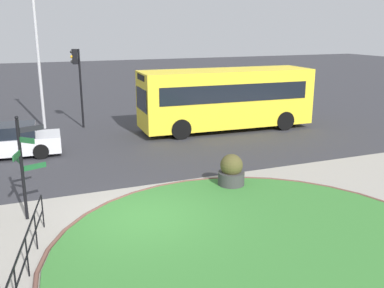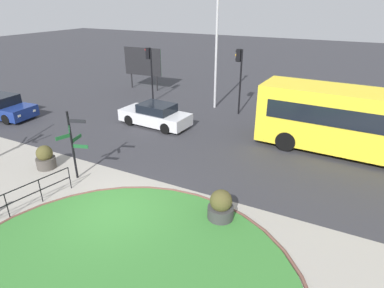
{
  "view_description": "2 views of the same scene",
  "coord_description": "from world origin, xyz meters",
  "px_view_note": "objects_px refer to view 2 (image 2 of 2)",
  "views": [
    {
      "loc": [
        -2.88,
        -10.96,
        5.32
      ],
      "look_at": [
        2.98,
        3.62,
        1.03
      ],
      "focal_mm": 40.39,
      "sensor_mm": 36.0,
      "label": 1
    },
    {
      "loc": [
        6.92,
        -7.25,
        7.03
      ],
      "look_at": [
        0.78,
        4.64,
        1.05
      ],
      "focal_mm": 30.47,
      "sensor_mm": 36.0,
      "label": 2
    }
  ],
  "objects_px": {
    "car_far_lane": "(155,115)",
    "car_near_lane": "(2,107)",
    "planter_near_signpost": "(221,207)",
    "bus_yellow": "(356,121)",
    "traffic_light_far": "(239,68)",
    "planter_kerbside": "(45,158)",
    "traffic_light_near": "(149,63)",
    "billboard_left": "(143,62)",
    "lamppost_tall": "(216,44)",
    "signpost_directional": "(73,141)"
  },
  "relations": [
    {
      "from": "bus_yellow",
      "to": "traffic_light_far",
      "type": "xyz_separation_m",
      "value": [
        -7.12,
        3.28,
        1.36
      ]
    },
    {
      "from": "bus_yellow",
      "to": "car_far_lane",
      "type": "height_order",
      "value": "bus_yellow"
    },
    {
      "from": "lamppost_tall",
      "to": "car_far_lane",
      "type": "bearing_deg",
      "value": -109.55
    },
    {
      "from": "car_near_lane",
      "to": "planter_near_signpost",
      "type": "distance_m",
      "value": 17.02
    },
    {
      "from": "bus_yellow",
      "to": "traffic_light_near",
      "type": "xyz_separation_m",
      "value": [
        -13.8,
        3.08,
        1.14
      ]
    },
    {
      "from": "car_far_lane",
      "to": "car_near_lane",
      "type": "bearing_deg",
      "value": 22.79
    },
    {
      "from": "signpost_directional",
      "to": "car_far_lane",
      "type": "bearing_deg",
      "value": 94.76
    },
    {
      "from": "bus_yellow",
      "to": "lamppost_tall",
      "type": "bearing_deg",
      "value": -20.84
    },
    {
      "from": "traffic_light_near",
      "to": "planter_kerbside",
      "type": "distance_m",
      "value": 11.38
    },
    {
      "from": "car_far_lane",
      "to": "lamppost_tall",
      "type": "relative_size",
      "value": 0.55
    },
    {
      "from": "bus_yellow",
      "to": "traffic_light_near",
      "type": "height_order",
      "value": "traffic_light_near"
    },
    {
      "from": "bus_yellow",
      "to": "traffic_light_near",
      "type": "bearing_deg",
      "value": -10.24
    },
    {
      "from": "bus_yellow",
      "to": "billboard_left",
      "type": "distance_m",
      "value": 17.33
    },
    {
      "from": "planter_near_signpost",
      "to": "bus_yellow",
      "type": "bearing_deg",
      "value": 65.16
    },
    {
      "from": "signpost_directional",
      "to": "planter_kerbside",
      "type": "relative_size",
      "value": 2.75
    },
    {
      "from": "traffic_light_far",
      "to": "planter_near_signpost",
      "type": "xyz_separation_m",
      "value": [
        3.49,
        -11.12,
        -2.52
      ]
    },
    {
      "from": "bus_yellow",
      "to": "traffic_light_near",
      "type": "distance_m",
      "value": 14.18
    },
    {
      "from": "traffic_light_near",
      "to": "traffic_light_far",
      "type": "relative_size",
      "value": 0.93
    },
    {
      "from": "traffic_light_far",
      "to": "planter_kerbside",
      "type": "relative_size",
      "value": 3.83
    },
    {
      "from": "lamppost_tall",
      "to": "billboard_left",
      "type": "xyz_separation_m",
      "value": [
        -7.36,
        1.96,
        -2.12
      ]
    },
    {
      "from": "traffic_light_far",
      "to": "bus_yellow",
      "type": "bearing_deg",
      "value": 155.02
    },
    {
      "from": "signpost_directional",
      "to": "car_near_lane",
      "type": "xyz_separation_m",
      "value": [
        -10.15,
        3.61,
        -1.04
      ]
    },
    {
      "from": "car_near_lane",
      "to": "billboard_left",
      "type": "bearing_deg",
      "value": 64.82
    },
    {
      "from": "car_near_lane",
      "to": "car_far_lane",
      "type": "xyz_separation_m",
      "value": [
        9.58,
        3.27,
        -0.04
      ]
    },
    {
      "from": "traffic_light_far",
      "to": "planter_kerbside",
      "type": "bearing_deg",
      "value": 65.83
    },
    {
      "from": "billboard_left",
      "to": "planter_kerbside",
      "type": "height_order",
      "value": "billboard_left"
    },
    {
      "from": "traffic_light_far",
      "to": "lamppost_tall",
      "type": "distance_m",
      "value": 2.32
    },
    {
      "from": "car_near_lane",
      "to": "car_far_lane",
      "type": "height_order",
      "value": "car_near_lane"
    },
    {
      "from": "traffic_light_far",
      "to": "planter_kerbside",
      "type": "distance_m",
      "value": 12.53
    },
    {
      "from": "car_far_lane",
      "to": "billboard_left",
      "type": "bearing_deg",
      "value": -46.78
    },
    {
      "from": "traffic_light_far",
      "to": "planter_near_signpost",
      "type": "height_order",
      "value": "traffic_light_far"
    },
    {
      "from": "signpost_directional",
      "to": "planter_kerbside",
      "type": "bearing_deg",
      "value": 179.3
    },
    {
      "from": "car_near_lane",
      "to": "lamppost_tall",
      "type": "relative_size",
      "value": 0.54
    },
    {
      "from": "car_far_lane",
      "to": "traffic_light_near",
      "type": "distance_m",
      "value": 5.63
    },
    {
      "from": "bus_yellow",
      "to": "traffic_light_far",
      "type": "height_order",
      "value": "traffic_light_far"
    },
    {
      "from": "signpost_directional",
      "to": "traffic_light_far",
      "type": "distance_m",
      "value": 11.71
    },
    {
      "from": "signpost_directional",
      "to": "traffic_light_far",
      "type": "bearing_deg",
      "value": 74.97
    },
    {
      "from": "traffic_light_near",
      "to": "planter_near_signpost",
      "type": "distance_m",
      "value": 15.1
    },
    {
      "from": "car_far_lane",
      "to": "traffic_light_far",
      "type": "xyz_separation_m",
      "value": [
        3.59,
        4.35,
        2.42
      ]
    },
    {
      "from": "car_near_lane",
      "to": "car_far_lane",
      "type": "distance_m",
      "value": 10.12
    },
    {
      "from": "traffic_light_near",
      "to": "planter_near_signpost",
      "type": "relative_size",
      "value": 3.32
    },
    {
      "from": "signpost_directional",
      "to": "car_far_lane",
      "type": "xyz_separation_m",
      "value": [
        -0.57,
        6.88,
        -1.08
      ]
    },
    {
      "from": "traffic_light_near",
      "to": "planter_kerbside",
      "type": "xyz_separation_m",
      "value": [
        1.7,
        -11.01,
        -2.35
      ]
    },
    {
      "from": "car_near_lane",
      "to": "planter_kerbside",
      "type": "height_order",
      "value": "car_near_lane"
    },
    {
      "from": "car_near_lane",
      "to": "planter_kerbside",
      "type": "xyz_separation_m",
      "value": [
        8.19,
        -3.59,
        -0.18
      ]
    },
    {
      "from": "bus_yellow",
      "to": "traffic_light_far",
      "type": "distance_m",
      "value": 7.95
    },
    {
      "from": "bus_yellow",
      "to": "car_far_lane",
      "type": "distance_m",
      "value": 10.81
    },
    {
      "from": "car_near_lane",
      "to": "traffic_light_far",
      "type": "distance_m",
      "value": 15.4
    },
    {
      "from": "car_far_lane",
      "to": "billboard_left",
      "type": "xyz_separation_m",
      "value": [
        -5.62,
        6.87,
        1.6
      ]
    },
    {
      "from": "billboard_left",
      "to": "planter_near_signpost",
      "type": "xyz_separation_m",
      "value": [
        12.7,
        -13.63,
        -1.71
      ]
    }
  ]
}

